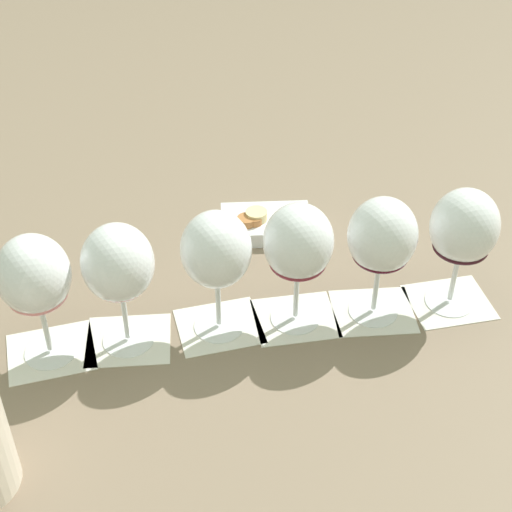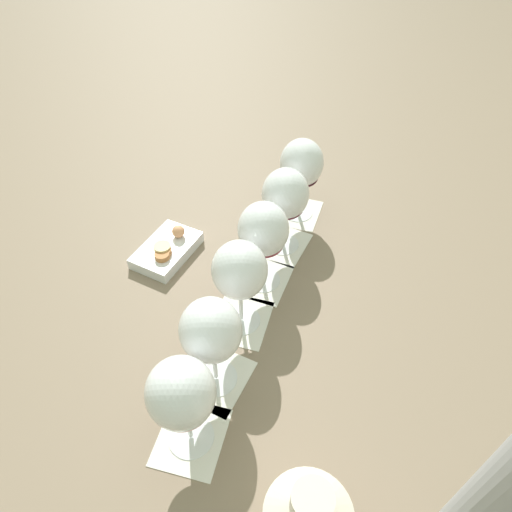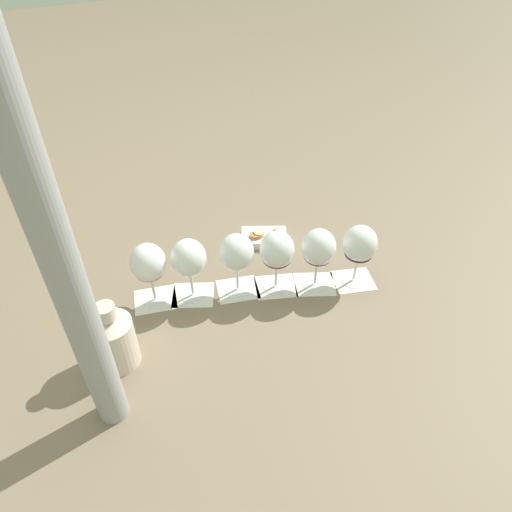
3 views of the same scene
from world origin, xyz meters
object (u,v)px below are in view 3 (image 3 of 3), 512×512
object	(u,v)px
wine_glass_1	(189,260)
wine_glass_2	(237,255)
wine_glass_5	(360,246)
umbrella_pole	(42,214)
wine_glass_3	(277,252)
snack_dish	(264,237)
wine_glass_4	(318,250)
wine_glass_0	(148,265)
ceramic_vase	(113,338)

from	to	relation	value
wine_glass_1	wine_glass_2	bearing A→B (deg)	-18.69
wine_glass_5	umbrella_pole	distance (m)	0.82
wine_glass_3	snack_dish	world-z (taller)	wine_glass_3
wine_glass_4	umbrella_pole	world-z (taller)	umbrella_pole
wine_glass_0	wine_glass_4	distance (m)	0.45
wine_glass_0	ceramic_vase	world-z (taller)	wine_glass_0
wine_glass_3	umbrella_pole	size ratio (longest dim) A/B	0.18
wine_glass_3	wine_glass_4	size ratio (longest dim) A/B	1.00
wine_glass_1	wine_glass_4	bearing A→B (deg)	-21.53
wine_glass_2	wine_glass_1	bearing A→B (deg)	161.31
wine_glass_0	umbrella_pole	distance (m)	0.52
ceramic_vase	snack_dish	bearing A→B (deg)	24.00
wine_glass_5	wine_glass_0	bearing A→B (deg)	159.14
snack_dish	wine_glass_0	bearing A→B (deg)	-167.89
wine_glass_2	wine_glass_4	distance (m)	0.22
wine_glass_1	wine_glass_5	world-z (taller)	same
ceramic_vase	umbrella_pole	bearing A→B (deg)	-110.62
wine_glass_0	snack_dish	size ratio (longest dim) A/B	1.11
wine_glass_5	umbrella_pole	world-z (taller)	umbrella_pole
wine_glass_4	wine_glass_5	xyz separation A→B (m)	(0.11, -0.04, 0.00)
wine_glass_1	wine_glass_4	xyz separation A→B (m)	(0.32, -0.13, 0.00)
wine_glass_2	snack_dish	xyz separation A→B (m)	(0.17, 0.16, -0.11)
wine_glass_1	wine_glass_2	size ratio (longest dim) A/B	1.00
wine_glass_0	wine_glass_3	bearing A→B (deg)	-19.86
wine_glass_5	ceramic_vase	world-z (taller)	wine_glass_5
wine_glass_3	umbrella_pole	bearing A→B (deg)	-161.66
wine_glass_1	wine_glass_4	world-z (taller)	same
wine_glass_2	ceramic_vase	size ratio (longest dim) A/B	1.00
wine_glass_1	snack_dish	bearing A→B (deg)	21.77
wine_glass_2	umbrella_pole	bearing A→B (deg)	-152.84
wine_glass_0	snack_dish	xyz separation A→B (m)	(0.39, 0.08, -0.11)
wine_glass_2	ceramic_vase	distance (m)	0.37
wine_glass_1	ceramic_vase	world-z (taller)	wine_glass_1
snack_dish	wine_glass_5	bearing A→B (deg)	-64.63
wine_glass_5	snack_dish	distance (m)	0.33
wine_glass_1	wine_glass_4	distance (m)	0.35
wine_glass_1	wine_glass_3	size ratio (longest dim) A/B	1.00
wine_glass_4	wine_glass_3	bearing A→B (deg)	156.17
wine_glass_2	snack_dish	world-z (taller)	wine_glass_2
wine_glass_4	umbrella_pole	distance (m)	0.74
wine_glass_5	wine_glass_2	bearing A→B (deg)	157.62
wine_glass_2	wine_glass_5	size ratio (longest dim) A/B	1.00
wine_glass_1	ceramic_vase	size ratio (longest dim) A/B	1.00
snack_dish	wine_glass_2	bearing A→B (deg)	-137.88
wine_glass_0	ceramic_vase	xyz separation A→B (m)	(-0.14, -0.15, -0.05)
wine_glass_0	wine_glass_2	size ratio (longest dim) A/B	1.00
ceramic_vase	umbrella_pole	size ratio (longest dim) A/B	0.18
wine_glass_5	snack_dish	bearing A→B (deg)	115.37
wine_glass_3	umbrella_pole	xyz separation A→B (m)	(-0.51, -0.17, 0.40)
wine_glass_2	snack_dish	size ratio (longest dim) A/B	1.11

